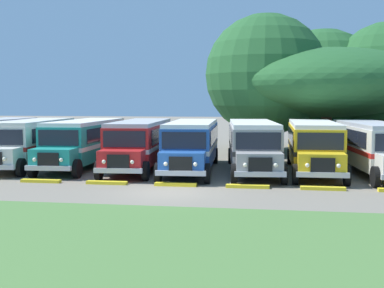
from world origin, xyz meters
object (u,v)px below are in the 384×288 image
Objects in this scene: parked_bus_slot_4 at (192,143)px; broad_shade_tree at (326,81)px; parked_bus_slot_6 at (313,144)px; parked_bus_slot_7 at (373,145)px; parked_bus_slot_5 at (253,143)px; parked_bus_slot_2 at (85,141)px; parked_bus_slot_1 at (33,140)px; parked_bus_slot_3 at (140,142)px.

parked_bus_slot_4 is 15.79m from broad_shade_tree.
parked_bus_slot_6 is 3.21m from parked_bus_slot_7.
parked_bus_slot_5 is 1.01× the size of parked_bus_slot_6.
broad_shade_tree reaches higher than parked_bus_slot_2.
parked_bus_slot_2 is 16.87m from parked_bus_slot_7.
parked_bus_slot_5 is at bearing -94.99° from parked_bus_slot_7.
broad_shade_tree is (8.60, 12.62, 4.01)m from parked_bus_slot_4.
parked_bus_slot_7 is at bearing 83.66° from parked_bus_slot_1.
parked_bus_slot_3 is (6.91, -0.19, 0.00)m from parked_bus_slot_1.
parked_bus_slot_1 is at bearing -90.62° from parked_bus_slot_6.
parked_bus_slot_2 is at bearing -99.76° from parked_bus_slot_3.
parked_bus_slot_1 is 22.61m from broad_shade_tree.
parked_bus_slot_7 is (20.21, -0.29, 0.00)m from parked_bus_slot_1.
parked_bus_slot_5 is (13.60, -0.34, 0.00)m from parked_bus_slot_1.
broad_shade_tree is (18.72, 12.04, 4.01)m from parked_bus_slot_1.
parked_bus_slot_5 is at bearing 83.05° from parked_bus_slot_1.
parked_bus_slot_2 is at bearing -98.89° from parked_bus_slot_5.
parked_bus_slot_2 and parked_bus_slot_4 have the same top height.
parked_bus_slot_5 is 0.59× the size of broad_shade_tree.
parked_bus_slot_4 is (3.20, -0.39, 0.00)m from parked_bus_slot_3.
broad_shade_tree is (11.80, 12.23, 4.01)m from parked_bus_slot_3.
parked_bus_slot_4 is 10.10m from parked_bus_slot_7.
parked_bus_slot_2 is 3.58m from parked_bus_slot_3.
parked_bus_slot_2 is 6.81m from parked_bus_slot_4.
parked_bus_slot_3 is 1.00× the size of parked_bus_slot_5.
parked_bus_slot_4 is (10.12, -0.57, 0.00)m from parked_bus_slot_1.
parked_bus_slot_2 is 0.59× the size of broad_shade_tree.
parked_bus_slot_7 is at bearing 86.26° from parked_bus_slot_2.
parked_bus_slot_3 is at bearing -100.81° from parked_bus_slot_4.
parked_bus_slot_3 is 6.69m from parked_bus_slot_5.
parked_bus_slot_3 is (3.57, -0.34, 0.00)m from parked_bus_slot_2.
parked_bus_slot_1 is at bearing -96.24° from parked_bus_slot_7.
parked_bus_slot_6 and parked_bus_slot_7 have the same top height.
parked_bus_slot_4 is at bearing 78.78° from parked_bus_slot_3.
broad_shade_tree is at bearing 141.83° from parked_bus_slot_4.
parked_bus_slot_3 is 1.00× the size of parked_bus_slot_7.
parked_bus_slot_7 is at bearing 85.24° from parked_bus_slot_3.
parked_bus_slot_6 is at bearing 86.92° from parked_bus_slot_2.
parked_bus_slot_7 is at bearing 84.30° from parked_bus_slot_5.
parked_bus_slot_7 is (16.87, -0.44, 0.00)m from parked_bus_slot_2.
parked_bus_slot_4 is 1.00× the size of parked_bus_slot_7.
parked_bus_slot_4 is (6.77, -0.73, 0.00)m from parked_bus_slot_2.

